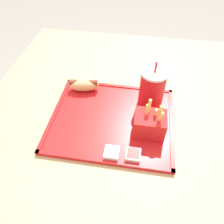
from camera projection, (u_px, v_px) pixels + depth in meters
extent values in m
plane|color=gray|center=(120.00, 203.00, 1.31)|extent=(8.00, 8.00, 0.00)
cube|color=tan|center=(123.00, 172.00, 1.02)|extent=(1.02, 1.11, 0.78)
cube|color=red|center=(112.00, 119.00, 0.72)|extent=(0.40, 0.33, 0.01)
cube|color=red|center=(103.00, 161.00, 0.61)|extent=(0.40, 0.01, 0.00)
cube|color=red|center=(119.00, 86.00, 0.82)|extent=(0.40, 0.01, 0.00)
cube|color=red|center=(56.00, 111.00, 0.73)|extent=(0.01, 0.33, 0.00)
cube|color=red|center=(172.00, 125.00, 0.69)|extent=(0.01, 0.33, 0.00)
cylinder|color=red|center=(152.00, 89.00, 0.72)|extent=(0.08, 0.08, 0.12)
cylinder|color=silver|center=(155.00, 73.00, 0.67)|extent=(0.09, 0.09, 0.01)
cylinder|color=red|center=(156.00, 67.00, 0.66)|extent=(0.01, 0.01, 0.03)
ellipsoid|color=#DBB270|center=(84.00, 85.00, 0.79)|extent=(0.12, 0.06, 0.05)
cylinder|color=brown|center=(83.00, 83.00, 0.79)|extent=(0.10, 0.04, 0.02)
cube|color=red|center=(150.00, 124.00, 0.65)|extent=(0.09, 0.07, 0.07)
cylinder|color=#EACC60|center=(149.00, 110.00, 0.64)|extent=(0.01, 0.01, 0.08)
cylinder|color=#EACC60|center=(160.00, 116.00, 0.62)|extent=(0.02, 0.01, 0.08)
cylinder|color=#EACC60|center=(158.00, 121.00, 0.62)|extent=(0.02, 0.02, 0.08)
cylinder|color=#EACC60|center=(154.00, 116.00, 0.64)|extent=(0.02, 0.02, 0.07)
cylinder|color=#EACC60|center=(147.00, 114.00, 0.64)|extent=(0.02, 0.02, 0.07)
cube|color=silver|center=(112.00, 153.00, 0.62)|extent=(0.04, 0.04, 0.02)
cube|color=white|center=(112.00, 151.00, 0.61)|extent=(0.03, 0.03, 0.00)
cube|color=silver|center=(133.00, 155.00, 0.61)|extent=(0.04, 0.04, 0.02)
cube|color=#B21914|center=(133.00, 153.00, 0.61)|extent=(0.03, 0.03, 0.00)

